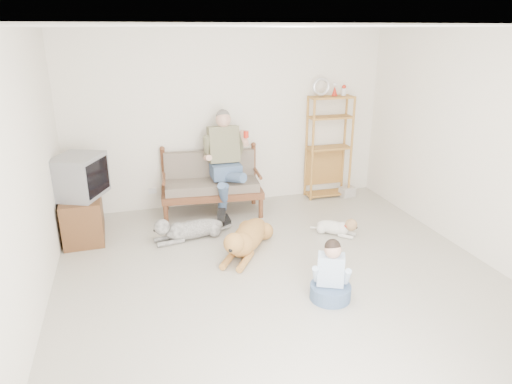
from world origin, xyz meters
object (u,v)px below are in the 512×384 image
object	(u,v)px
etagere	(329,146)
golden_retriever	(246,239)
loveseat	(211,182)
tv_stand	(83,216)

from	to	relation	value
etagere	golden_retriever	bearing A→B (deg)	-138.61
etagere	golden_retriever	distance (m)	2.55
loveseat	etagere	bearing A→B (deg)	10.34
loveseat	golden_retriever	xyz separation A→B (m)	(0.17, -1.45, -0.31)
etagere	golden_retriever	size ratio (longest dim) A/B	1.54
tv_stand	loveseat	bearing A→B (deg)	11.02
etagere	tv_stand	world-z (taller)	etagere
etagere	tv_stand	size ratio (longest dim) A/B	2.16
etagere	tv_stand	xyz separation A→B (m)	(-3.85, -0.60, -0.56)
tv_stand	golden_retriever	distance (m)	2.26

